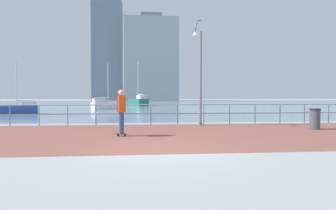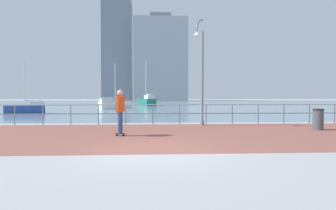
{
  "view_description": "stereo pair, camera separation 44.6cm",
  "coord_description": "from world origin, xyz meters",
  "px_view_note": "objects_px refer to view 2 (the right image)",
  "views": [
    {
      "loc": [
        -0.48,
        -7.8,
        1.46
      ],
      "look_at": [
        0.63,
        4.19,
        1.1
      ],
      "focal_mm": 30.48,
      "sensor_mm": 36.0,
      "label": 1
    },
    {
      "loc": [
        -0.04,
        -7.83,
        1.46
      ],
      "look_at": [
        0.63,
        4.19,
        1.1
      ],
      "focal_mm": 30.48,
      "sensor_mm": 36.0,
      "label": 2
    }
  ],
  "objects_px": {
    "trash_bin": "(318,119)",
    "sailboat_red": "(27,109)",
    "skateboarder": "(120,108)",
    "sailboat_white": "(146,101)",
    "lamppost": "(201,67)",
    "sailboat_yellow": "(114,105)"
  },
  "relations": [
    {
      "from": "trash_bin",
      "to": "sailboat_red",
      "type": "xyz_separation_m",
      "value": [
        -18.03,
        13.13,
        -0.04
      ]
    },
    {
      "from": "sailboat_yellow",
      "to": "sailboat_red",
      "type": "relative_size",
      "value": 1.18
    },
    {
      "from": "sailboat_red",
      "to": "sailboat_white",
      "type": "distance_m",
      "value": 22.93
    },
    {
      "from": "trash_bin",
      "to": "sailboat_white",
      "type": "relative_size",
      "value": 0.13
    },
    {
      "from": "lamppost",
      "to": "trash_bin",
      "type": "xyz_separation_m",
      "value": [
        4.81,
        -2.09,
        -2.47
      ]
    },
    {
      "from": "skateboarder",
      "to": "sailboat_white",
      "type": "bearing_deg",
      "value": 89.56
    },
    {
      "from": "skateboarder",
      "to": "trash_bin",
      "type": "relative_size",
      "value": 1.84
    },
    {
      "from": "skateboarder",
      "to": "sailboat_white",
      "type": "distance_m",
      "value": 35.23
    },
    {
      "from": "lamppost",
      "to": "skateboarder",
      "type": "xyz_separation_m",
      "value": [
        -3.6,
        -3.5,
        -1.92
      ]
    },
    {
      "from": "trash_bin",
      "to": "skateboarder",
      "type": "bearing_deg",
      "value": -170.48
    },
    {
      "from": "lamppost",
      "to": "sailboat_red",
      "type": "relative_size",
      "value": 1.2
    },
    {
      "from": "sailboat_white",
      "to": "lamppost",
      "type": "bearing_deg",
      "value": -84.01
    },
    {
      "from": "sailboat_red",
      "to": "sailboat_white",
      "type": "bearing_deg",
      "value": 64.45
    },
    {
      "from": "trash_bin",
      "to": "sailboat_red",
      "type": "relative_size",
      "value": 0.21
    },
    {
      "from": "trash_bin",
      "to": "sailboat_red",
      "type": "distance_m",
      "value": 22.3
    },
    {
      "from": "sailboat_red",
      "to": "sailboat_white",
      "type": "height_order",
      "value": "sailboat_white"
    },
    {
      "from": "sailboat_red",
      "to": "skateboarder",
      "type": "bearing_deg",
      "value": -56.51
    },
    {
      "from": "lamppost",
      "to": "skateboarder",
      "type": "distance_m",
      "value": 5.38
    },
    {
      "from": "trash_bin",
      "to": "sailboat_white",
      "type": "bearing_deg",
      "value": 103.54
    },
    {
      "from": "sailboat_yellow",
      "to": "sailboat_white",
      "type": "xyz_separation_m",
      "value": [
        3.46,
        12.76,
        0.18
      ]
    },
    {
      "from": "skateboarder",
      "to": "sailboat_white",
      "type": "height_order",
      "value": "sailboat_white"
    },
    {
      "from": "lamppost",
      "to": "skateboarder",
      "type": "bearing_deg",
      "value": -135.81
    }
  ]
}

